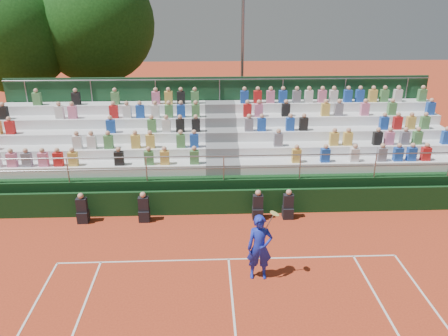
{
  "coord_description": "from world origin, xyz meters",
  "views": [
    {
      "loc": [
        -0.66,
        -12.03,
        8.0
      ],
      "look_at": [
        0.0,
        3.5,
        1.8
      ],
      "focal_mm": 35.0,
      "sensor_mm": 36.0,
      "label": 1
    }
  ],
  "objects_px": {
    "tree_east": "(95,23)",
    "tree_west": "(10,33)",
    "floodlight_mast": "(242,48)",
    "tennis_player": "(260,247)"
  },
  "relations": [
    {
      "from": "tree_east",
      "to": "tree_west",
      "type": "bearing_deg",
      "value": -163.08
    },
    {
      "from": "tree_west",
      "to": "tree_east",
      "type": "bearing_deg",
      "value": 16.92
    },
    {
      "from": "tree_east",
      "to": "floodlight_mast",
      "type": "xyz_separation_m",
      "value": [
        8.26,
        -2.21,
        -1.17
      ]
    },
    {
      "from": "tree_east",
      "to": "floodlight_mast",
      "type": "relative_size",
      "value": 1.07
    },
    {
      "from": "tennis_player",
      "to": "tree_east",
      "type": "xyz_separation_m",
      "value": [
        -7.77,
        15.23,
        5.43
      ]
    },
    {
      "from": "tree_west",
      "to": "tree_east",
      "type": "xyz_separation_m",
      "value": [
        4.26,
        1.29,
        0.41
      ]
    },
    {
      "from": "tree_west",
      "to": "tree_east",
      "type": "height_order",
      "value": "tree_east"
    },
    {
      "from": "tree_west",
      "to": "tree_east",
      "type": "relative_size",
      "value": 0.94
    },
    {
      "from": "tree_east",
      "to": "floodlight_mast",
      "type": "height_order",
      "value": "tree_east"
    },
    {
      "from": "tennis_player",
      "to": "tree_east",
      "type": "height_order",
      "value": "tree_east"
    }
  ]
}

